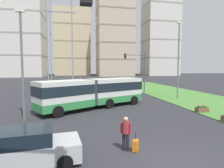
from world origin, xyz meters
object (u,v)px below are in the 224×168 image
object	(u,v)px
streetlight_left	(22,60)
apartment_tower_west	(21,36)
flower_planter_2	(202,108)
rolling_suitcase	(135,145)
apartment_tower_westcentre	(73,43)
apartment_tower_eastcentre	(160,33)
articulated_bus	(94,92)
traffic_light_far_right	(138,67)
pedestrian_crossing	(126,131)
car_silver_hatch	(27,148)
streetlight_median	(178,58)
apartment_tower_centre	(114,37)

from	to	relation	value
streetlight_left	apartment_tower_west	distance (m)	86.83
flower_planter_2	apartment_tower_west	xyz separation A→B (m)	(-37.09, 83.19, 18.86)
rolling_suitcase	apartment_tower_west	size ratio (longest dim) A/B	0.03
flower_planter_2	apartment_tower_west	size ratio (longest dim) A/B	0.03
flower_planter_2	apartment_tower_west	bearing A→B (deg)	114.03
rolling_suitcase	flower_planter_2	size ratio (longest dim) A/B	0.88
apartment_tower_westcentre	apartment_tower_eastcentre	world-z (taller)	apartment_tower_eastcentre
articulated_bus	traffic_light_far_right	bearing A→B (deg)	50.83
articulated_bus	streetlight_left	distance (m)	7.58
pedestrian_crossing	rolling_suitcase	world-z (taller)	pedestrian_crossing
car_silver_hatch	apartment_tower_eastcentre	size ratio (longest dim) A/B	0.10
streetlight_left	streetlight_median	distance (m)	18.98
streetlight_median	apartment_tower_west	size ratio (longest dim) A/B	0.26
traffic_light_far_right	apartment_tower_eastcentre	bearing A→B (deg)	62.62
streetlight_median	apartment_tower_eastcentre	xyz separation A→B (m)	(33.38, 77.45, 18.18)
articulated_bus	apartment_tower_eastcentre	bearing A→B (deg)	60.98
flower_planter_2	apartment_tower_centre	world-z (taller)	apartment_tower_centre
flower_planter_2	apartment_tower_eastcentre	distance (m)	95.03
traffic_light_far_right	rolling_suitcase	bearing A→B (deg)	-108.93
pedestrian_crossing	apartment_tower_west	bearing A→B (deg)	107.32
articulated_bus	apartment_tower_centre	bearing A→B (deg)	76.84
flower_planter_2	streetlight_median	size ratio (longest dim) A/B	0.11
apartment_tower_west	traffic_light_far_right	bearing A→B (deg)	-62.78
streetlight_median	apartment_tower_centre	bearing A→B (deg)	84.75
articulated_bus	car_silver_hatch	distance (m)	11.84
apartment_tower_westcentre	rolling_suitcase	bearing A→B (deg)	-87.70
streetlight_median	flower_planter_2	bearing A→B (deg)	-103.93
articulated_bus	streetlight_left	bearing A→B (deg)	-147.98
articulated_bus	car_silver_hatch	size ratio (longest dim) A/B	2.53
streetlight_left	apartment_tower_eastcentre	size ratio (longest dim) A/B	0.18
apartment_tower_westcentre	apartment_tower_west	bearing A→B (deg)	-143.52
streetlight_left	apartment_tower_eastcentre	xyz separation A→B (m)	(50.87, 84.79, 18.98)
articulated_bus	streetlight_left	world-z (taller)	streetlight_left
car_silver_hatch	pedestrian_crossing	distance (m)	4.57
apartment_tower_westcentre	streetlight_left	bearing A→B (deg)	-91.48
streetlight_left	car_silver_hatch	bearing A→B (deg)	-75.30
streetlight_median	articulated_bus	bearing A→B (deg)	-162.50
streetlight_left	apartment_tower_westcentre	world-z (taller)	apartment_tower_westcentre
rolling_suitcase	apartment_tower_west	xyz separation A→B (m)	(-28.43, 89.93, 18.97)
traffic_light_far_right	apartment_tower_eastcentre	distance (m)	82.33
traffic_light_far_right	pedestrian_crossing	bearing A→B (deg)	-110.21
articulated_bus	traffic_light_far_right	world-z (taller)	traffic_light_far_right
apartment_tower_westcentre	apartment_tower_centre	xyz separation A→B (m)	(21.86, -17.50, 1.66)
flower_planter_2	apartment_tower_westcentre	size ratio (longest dim) A/B	0.03
rolling_suitcase	apartment_tower_eastcentre	distance (m)	104.47
streetlight_left	apartment_tower_west	xyz separation A→B (m)	(-21.50, 82.86, 14.54)
articulated_bus	apartment_tower_west	size ratio (longest dim) A/B	0.30
car_silver_hatch	articulated_bus	bearing A→B (deg)	70.67
rolling_suitcase	streetlight_left	world-z (taller)	streetlight_left
apartment_tower_westcentre	car_silver_hatch	bearing A→B (deg)	-90.34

